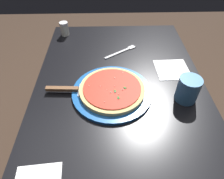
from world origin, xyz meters
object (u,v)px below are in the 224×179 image
Objects in this scene: serving_plate at (112,92)px; parmesan_shaker at (64,29)px; cup_tall_drink at (188,89)px; napkin_loose_left at (172,69)px; fork at (122,51)px; pizza at (112,89)px; pizza_server at (72,89)px.

serving_plate is 4.29× the size of parmesan_shaker.
parmesan_shaker is (-0.47, -0.25, 0.03)m from serving_plate.
napkin_loose_left is at bearing -178.45° from cup_tall_drink.
cup_tall_drink reaches higher than fork.
serving_plate is at bearing -97.64° from cup_tall_drink.
fork is at bearing 59.90° from parmesan_shaker.
pizza is 2.58× the size of cup_tall_drink.
pizza_server is at bearing 11.37° from parmesan_shaker.
pizza_server is at bearing -72.88° from napkin_loose_left.
parmesan_shaker is at bearing -168.63° from pizza_server.
napkin_loose_left is at bearing 107.12° from pizza_server.
serving_plate is 1.43× the size of pizza_server.
pizza_server is at bearing -92.90° from serving_plate.
serving_plate is 0.30m from fork.
parmesan_shaker is (-0.33, -0.53, 0.04)m from napkin_loose_left.
pizza_server is 0.36m from fork.
fork is 0.36m from parmesan_shaker.
cup_tall_drink reaches higher than parmesan_shaker.
cup_tall_drink is (0.05, 0.44, 0.03)m from pizza_server.
pizza is 0.30m from fork.
pizza is 0.53m from parmesan_shaker.
pizza is (0.00, 0.00, 0.02)m from serving_plate.
pizza_server is 2.23× the size of cup_tall_drink.
serving_plate is 0.53m from parmesan_shaker.
parmesan_shaker reaches higher than serving_plate.
cup_tall_drink is 1.35× the size of parmesan_shaker.
pizza_server is 0.44m from cup_tall_drink.
fork is at bearing -124.42° from napkin_loose_left.
cup_tall_drink is at bearing 1.55° from napkin_loose_left.
napkin_loose_left is (-0.14, 0.28, -0.02)m from pizza.
cup_tall_drink is 0.40m from fork.
parmesan_shaker is (-0.46, -0.09, 0.02)m from pizza_server.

